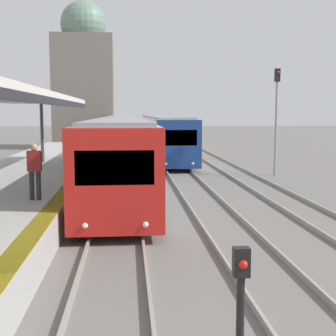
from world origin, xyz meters
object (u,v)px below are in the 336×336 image
Objects in this scene: train_near at (124,131)px; signal_post_near at (241,305)px; signal_mast_far at (276,110)px; train_far at (161,132)px; person_on_platform at (35,168)px.

signal_post_near is (1.69, -38.94, -0.61)m from train_near.
train_far is at bearing 107.56° from signal_mast_far.
signal_post_near is at bearing -87.52° from train_near.
train_far is at bearing 78.40° from person_on_platform.
signal_mast_far reaches higher than signal_post_near.
person_on_platform is 0.89× the size of signal_post_near.
train_near is 4.32m from train_far.
signal_mast_far reaches higher than train_near.
train_near reaches higher than train_far.
person_on_platform is 28.09m from train_far.
signal_mast_far is (6.74, 19.74, 2.45)m from signal_post_near.
train_far is 5.17× the size of signal_mast_far.
signal_mast_far is at bearing 45.88° from person_on_platform.
signal_mast_far is at bearing 71.14° from signal_post_near.
signal_post_near is at bearing -108.86° from signal_mast_far.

